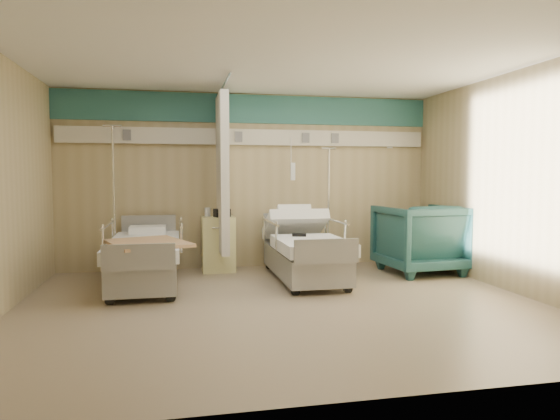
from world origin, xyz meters
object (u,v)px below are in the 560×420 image
at_px(bed_right, 304,258).
at_px(visitor_armchair, 420,239).
at_px(bedside_cabinet, 218,244).
at_px(iv_stand_right, 328,244).
at_px(iv_stand_left, 115,245).
at_px(bed_left, 145,263).

distance_m(bed_right, visitor_armchair, 1.87).
relative_size(bedside_cabinet, iv_stand_right, 0.44).
height_order(bedside_cabinet, iv_stand_left, iv_stand_left).
bearing_deg(bedside_cabinet, visitor_armchair, -14.32).
relative_size(bed_right, iv_stand_right, 1.12).
height_order(bedside_cabinet, visitor_armchair, visitor_armchair).
bearing_deg(visitor_armchair, iv_stand_right, -30.00).
relative_size(bed_right, bed_left, 1.00).
relative_size(iv_stand_right, iv_stand_left, 0.87).
xyz_separation_m(bed_left, visitor_armchair, (4.05, 0.13, 0.21)).
height_order(bed_left, bedside_cabinet, bedside_cabinet).
height_order(bed_right, iv_stand_left, iv_stand_left).
relative_size(visitor_armchair, iv_stand_right, 0.60).
bearing_deg(visitor_armchair, bed_right, -0.28).
height_order(bed_right, iv_stand_right, iv_stand_right).
bearing_deg(bed_right, visitor_armchair, 4.16).
height_order(bed_left, iv_stand_left, iv_stand_left).
distance_m(bed_left, iv_stand_left, 0.99).
bearing_deg(visitor_armchair, bed_left, -2.54).
xyz_separation_m(bed_right, iv_stand_right, (0.58, 0.74, 0.08)).
distance_m(bedside_cabinet, visitor_armchair, 3.10).
xyz_separation_m(bed_left, bedside_cabinet, (1.05, 0.90, 0.11)).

